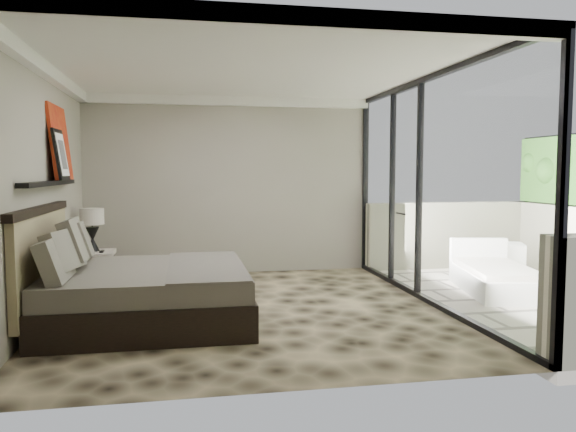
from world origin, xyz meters
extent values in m
plane|color=black|center=(0.00, 0.00, 0.00)|extent=(5.00, 5.00, 0.00)
cube|color=silver|center=(0.00, 0.00, 2.79)|extent=(4.50, 5.00, 0.02)
cube|color=gray|center=(0.00, 2.49, 1.40)|extent=(4.50, 0.02, 2.80)
cube|color=gray|center=(-2.24, 0.00, 1.40)|extent=(0.02, 5.00, 2.80)
cube|color=white|center=(2.25, 0.00, 1.40)|extent=(0.08, 5.00, 2.80)
cube|color=beige|center=(3.75, 0.00, -0.06)|extent=(3.00, 5.00, 0.12)
cube|color=black|center=(-2.18, 0.10, 1.50)|extent=(0.12, 2.20, 0.05)
cube|color=black|center=(-1.11, -0.31, 0.18)|extent=(2.12, 2.02, 0.36)
cube|color=#635A52|center=(-1.11, -0.31, 0.47)|extent=(2.06, 1.96, 0.22)
cube|color=#4C4842|center=(-0.51, -0.31, 0.59)|extent=(0.81, 2.00, 0.03)
cube|color=#7F7450|center=(-2.20, -0.31, 0.71)|extent=(0.08, 2.12, 1.01)
cube|color=black|center=(-1.98, 1.63, 0.28)|extent=(0.65, 0.65, 0.55)
cone|color=black|center=(-1.99, 1.66, 0.60)|extent=(0.19, 0.19, 0.17)
cone|color=black|center=(-1.99, 1.66, 0.77)|extent=(0.19, 0.19, 0.17)
cylinder|color=beige|center=(-1.99, 1.66, 1.01)|extent=(0.33, 0.33, 0.22)
cube|color=#BC4D10|center=(-2.19, 0.75, 1.97)|extent=(0.13, 0.90, 0.90)
cube|color=black|center=(-2.14, 0.50, 1.82)|extent=(0.11, 0.50, 0.60)
cube|color=white|center=(4.19, 1.40, 0.26)|extent=(0.68, 0.68, 0.52)
cube|color=white|center=(3.40, 0.35, 0.14)|extent=(1.13, 1.77, 0.29)
cube|color=beige|center=(3.40, 0.35, 0.33)|extent=(1.07, 1.66, 0.08)
cube|color=white|center=(3.55, 1.10, 0.46)|extent=(0.83, 0.29, 0.36)
camera|label=1|loc=(-0.73, -6.48, 1.64)|focal=35.00mm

